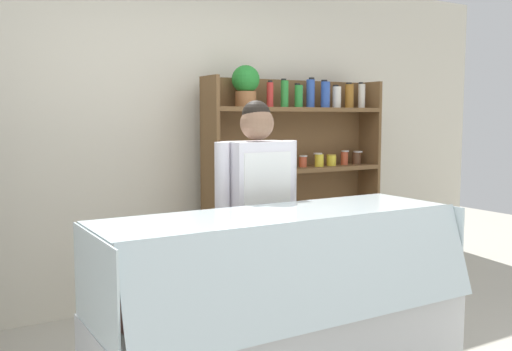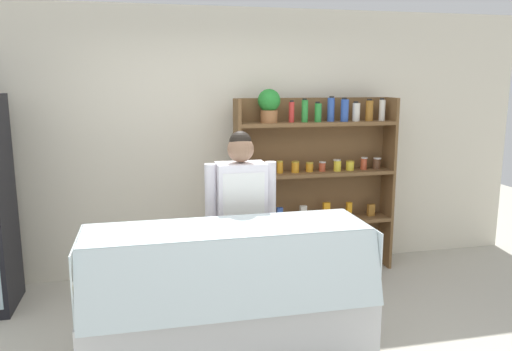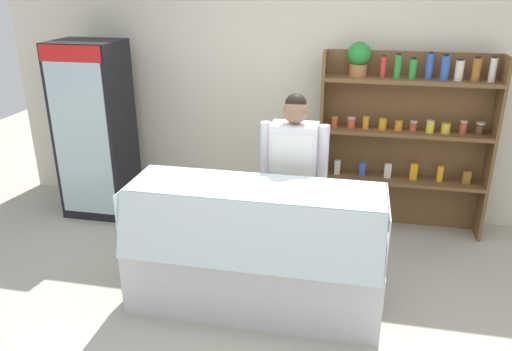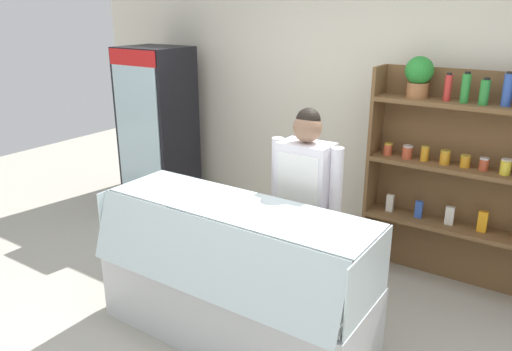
# 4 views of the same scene
# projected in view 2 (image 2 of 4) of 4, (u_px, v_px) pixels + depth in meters

# --- Properties ---
(back_wall) EXTENTS (6.80, 0.10, 2.70)m
(back_wall) POSITION_uv_depth(u_px,v_px,m) (218.00, 143.00, 5.16)
(back_wall) COLOR silver
(back_wall) RESTS_ON ground
(shelving_unit) EXTENTS (1.66, 0.29, 1.90)m
(shelving_unit) POSITION_uv_depth(u_px,v_px,m) (312.00, 171.00, 5.13)
(shelving_unit) COLOR brown
(shelving_unit) RESTS_ON ground
(deli_display_case) EXTENTS (1.95, 0.77, 1.01)m
(deli_display_case) POSITION_uv_depth(u_px,v_px,m) (228.00, 324.00, 3.47)
(deli_display_case) COLOR silver
(deli_display_case) RESTS_ON ground
(shop_clerk) EXTENTS (0.58, 0.25, 1.60)m
(shop_clerk) POSITION_uv_depth(u_px,v_px,m) (241.00, 214.00, 3.99)
(shop_clerk) COLOR #2D2D38
(shop_clerk) RESTS_ON ground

